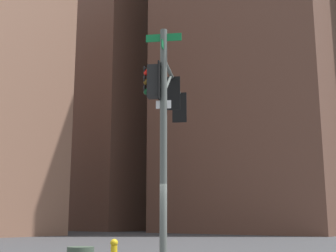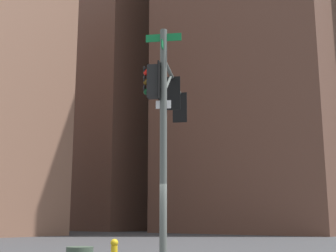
% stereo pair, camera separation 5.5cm
% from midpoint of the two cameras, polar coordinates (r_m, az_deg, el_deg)
% --- Properties ---
extents(signal_pole_assembly, '(3.16, 5.00, 7.19)m').
position_cam_midpoint_polar(signal_pole_assembly, '(14.97, -0.07, 2.06)').
color(signal_pole_assembly, '#4C514C').
rests_on(signal_pole_assembly, ground_plane).
extents(fire_hydrant, '(0.34, 0.26, 0.87)m').
position_cam_midpoint_polar(fire_hydrant, '(16.07, -6.79, -15.10)').
color(fire_hydrant, gold).
rests_on(fire_hydrant, ground_plane).
extents(building_brick_nearside, '(21.69, 21.81, 50.90)m').
position_cam_midpoint_polar(building_brick_nearside, '(63.75, 11.64, 10.80)').
color(building_brick_nearside, brown).
rests_on(building_brick_nearside, ground_plane).
extents(building_glass_tower, '(27.38, 23.66, 59.15)m').
position_cam_midpoint_polar(building_glass_tower, '(72.41, 14.82, 11.70)').
color(building_glass_tower, '#9EC6C1').
rests_on(building_glass_tower, ground_plane).
extents(building_brick_farside, '(16.72, 18.83, 45.63)m').
position_cam_midpoint_polar(building_brick_farside, '(76.11, -6.31, 4.82)').
color(building_brick_farside, brown).
rests_on(building_brick_farside, ground_plane).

